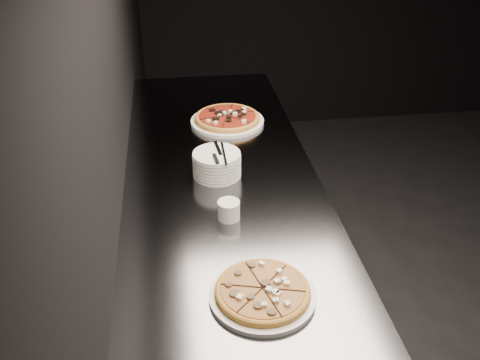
{
  "coord_description": "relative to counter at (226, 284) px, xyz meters",
  "views": [
    {
      "loc": [
        -2.3,
        -1.66,
        1.97
      ],
      "look_at": [
        -2.08,
        -0.06,
        1.0
      ],
      "focal_mm": 40.0,
      "sensor_mm": 36.0,
      "label": 1
    }
  ],
  "objects": [
    {
      "name": "wall_left",
      "position": [
        -0.37,
        0.0,
        0.94
      ],
      "size": [
        0.02,
        5.0,
        2.8
      ],
      "primitive_type": "cube",
      "color": "black",
      "rests_on": "floor"
    },
    {
      "name": "counter",
      "position": [
        0.0,
        0.0,
        0.0
      ],
      "size": [
        0.74,
        2.44,
        0.92
      ],
      "color": "slate",
      "rests_on": "floor"
    },
    {
      "name": "pizza_mushroom",
      "position": [
        0.04,
        -0.57,
        0.48
      ],
      "size": [
        0.33,
        0.33,
        0.03
      ],
      "rotation": [
        0.0,
        0.0,
        -0.26
      ],
      "color": "white",
      "rests_on": "counter"
    },
    {
      "name": "pizza_tomato",
      "position": [
        0.08,
        0.58,
        0.48
      ],
      "size": [
        0.36,
        0.36,
        0.04
      ],
      "rotation": [
        0.0,
        0.0,
        0.23
      ],
      "color": "white",
      "rests_on": "counter"
    },
    {
      "name": "plate_stack",
      "position": [
        -0.02,
        0.12,
        0.51
      ],
      "size": [
        0.18,
        0.18,
        0.1
      ],
      "color": "white",
      "rests_on": "counter"
    },
    {
      "name": "cutlery",
      "position": [
        -0.01,
        0.1,
        0.56
      ],
      "size": [
        0.07,
        0.2,
        0.01
      ],
      "rotation": [
        0.0,
        0.0,
        0.09
      ],
      "color": "#ADAEB4",
      "rests_on": "plate_stack"
    },
    {
      "name": "ramekin",
      "position": [
        -0.0,
        -0.18,
        0.49
      ],
      "size": [
        0.08,
        0.08,
        0.07
      ],
      "color": "silver",
      "rests_on": "counter"
    }
  ]
}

